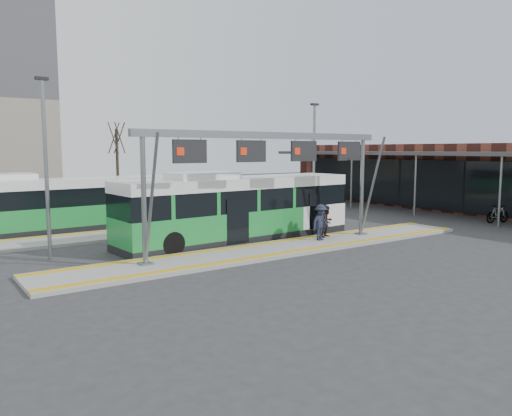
# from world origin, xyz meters

# --- Properties ---
(ground) EXTENTS (120.00, 120.00, 0.00)m
(ground) POSITION_xyz_m (0.00, 0.00, 0.00)
(ground) COLOR #2D2D30
(ground) RESTS_ON ground
(platform_main) EXTENTS (22.00, 3.00, 0.15)m
(platform_main) POSITION_xyz_m (0.00, 0.00, 0.07)
(platform_main) COLOR gray
(platform_main) RESTS_ON ground
(platform_second) EXTENTS (20.00, 3.00, 0.15)m
(platform_second) POSITION_xyz_m (-4.00, 8.00, 0.07)
(platform_second) COLOR gray
(platform_second) RESTS_ON ground
(tactile_main) EXTENTS (22.00, 2.65, 0.02)m
(tactile_main) POSITION_xyz_m (0.00, 0.00, 0.16)
(tactile_main) COLOR gold
(tactile_main) RESTS_ON platform_main
(tactile_second) EXTENTS (20.00, 0.35, 0.02)m
(tactile_second) POSITION_xyz_m (-4.00, 9.15, 0.16)
(tactile_second) COLOR gold
(tactile_second) RESTS_ON platform_second
(gantry) EXTENTS (13.00, 1.68, 5.20)m
(gantry) POSITION_xyz_m (-0.35, 0.25, 4.30)
(gantry) COLOR slate
(gantry) RESTS_ON platform_main
(station_building) EXTENTS (11.50, 32.00, 5.00)m
(station_building) POSITION_xyz_m (21.83, 4.00, 2.53)
(station_building) COLOR brown
(station_building) RESTS_ON ground
(hero_bus) EXTENTS (12.88, 3.39, 3.51)m
(hero_bus) POSITION_xyz_m (-0.29, 3.19, 1.61)
(hero_bus) COLOR black
(hero_bus) RESTS_ON ground
(bg_bus_green) EXTENTS (11.86, 3.04, 2.94)m
(bg_bus_green) POSITION_xyz_m (-6.56, 11.38, 1.45)
(bg_bus_green) COLOR black
(bg_bus_green) RESTS_ON ground
(passenger_a) EXTENTS (0.68, 0.50, 1.71)m
(passenger_a) POSITION_xyz_m (3.06, 0.71, 1.00)
(passenger_a) COLOR black
(passenger_a) RESTS_ON platform_main
(passenger_b) EXTENTS (0.88, 0.75, 1.60)m
(passenger_b) POSITION_xyz_m (3.45, 0.72, 0.95)
(passenger_b) COLOR black
(passenger_b) RESTS_ON platform_main
(passenger_c) EXTENTS (1.23, 0.83, 1.76)m
(passenger_c) POSITION_xyz_m (2.58, 0.23, 1.03)
(passenger_c) COLOR #1E2337
(passenger_c) RESTS_ON platform_main
(bicycle_d) EXTENTS (1.93, 0.89, 1.12)m
(bicycle_d) POSITION_xyz_m (16.25, -1.13, 0.56)
(bicycle_d) COLOR gray
(bicycle_d) RESTS_ON ground
(tree_left) EXTENTS (1.40, 1.40, 7.06)m
(tree_left) POSITION_xyz_m (-3.06, 32.66, 5.36)
(tree_left) COLOR #382B21
(tree_left) RESTS_ON ground
(tree_mid) EXTENTS (1.40, 1.40, 7.44)m
(tree_mid) POSITION_xyz_m (3.10, 29.80, 5.64)
(tree_mid) COLOR #382B21
(tree_mid) RESTS_ON ground
(lamp_west) EXTENTS (0.50, 0.25, 7.46)m
(lamp_west) POSITION_xyz_m (-9.17, 3.96, 3.97)
(lamp_west) COLOR slate
(lamp_west) RESTS_ON ground
(lamp_east) EXTENTS (0.50, 0.25, 7.33)m
(lamp_east) POSITION_xyz_m (6.52, 5.18, 3.90)
(lamp_east) COLOR slate
(lamp_east) RESTS_ON ground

